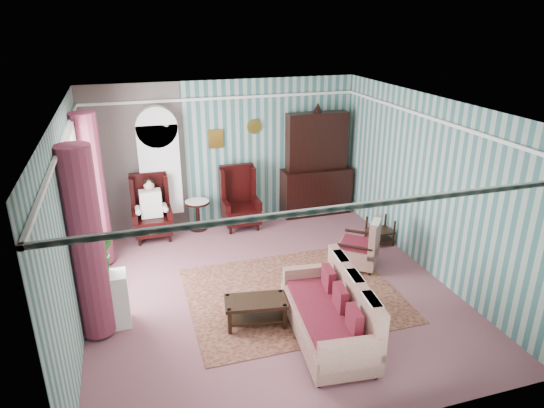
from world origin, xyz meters
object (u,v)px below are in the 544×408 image
object	(u,v)px
dresser_hutch	(317,161)
round_side_table	(198,215)
wingback_left	(151,208)
coffee_table	(256,312)
wingback_right	(240,198)
plant_stand	(108,301)
seated_woman	(151,210)
floral_armchair	(358,242)
sofa	(327,310)
bookcase	(161,176)
nest_table	(380,231)

from	to	relation	value
dresser_hutch	round_side_table	size ratio (longest dim) A/B	3.93
wingback_left	coffee_table	world-z (taller)	wingback_left
wingback_right	plant_stand	world-z (taller)	wingback_right
seated_woman	floral_armchair	world-z (taller)	seated_woman
seated_woman	sofa	world-z (taller)	seated_woman
bookcase	wingback_left	size ratio (longest dim) A/B	1.79
round_side_table	plant_stand	xyz separation A→B (m)	(-1.70, -2.90, 0.10)
coffee_table	wingback_left	bearing A→B (deg)	109.12
wingback_right	nest_table	bearing A→B (deg)	-33.75
floral_armchair	coffee_table	world-z (taller)	floral_armchair
bookcase	floral_armchair	size ratio (longest dim) A/B	2.47
wingback_left	seated_woman	bearing A→B (deg)	0.00
dresser_hutch	wingback_left	xyz separation A→B (m)	(-3.50, -0.27, -0.55)
seated_woman	nest_table	distance (m)	4.37
nest_table	round_side_table	bearing A→B (deg)	151.80
bookcase	wingback_right	size ratio (longest dim) A/B	1.79
wingback_left	floral_armchair	distance (m)	3.95
seated_woman	plant_stand	world-z (taller)	seated_woman
seated_woman	nest_table	size ratio (longest dim) A/B	2.19
dresser_hutch	sofa	distance (m)	4.54
wingback_right	bookcase	bearing A→B (deg)	165.43
round_side_table	nest_table	xyz separation A→B (m)	(3.17, -1.70, -0.03)
wingback_left	round_side_table	distance (m)	0.97
seated_woman	round_side_table	distance (m)	0.96
dresser_hutch	floral_armchair	distance (m)	2.58
seated_woman	floral_armchair	bearing A→B (deg)	-33.84
bookcase	dresser_hutch	distance (m)	3.25
bookcase	plant_stand	world-z (taller)	bookcase
bookcase	sofa	xyz separation A→B (m)	(1.71, -4.33, -0.67)
sofa	wingback_left	bearing A→B (deg)	32.21
dresser_hutch	nest_table	xyz separation A→B (m)	(0.57, -1.82, -0.91)
dresser_hutch	bookcase	bearing A→B (deg)	177.89
plant_stand	coffee_table	bearing A→B (deg)	-16.33
sofa	coffee_table	world-z (taller)	sofa
nest_table	sofa	bearing A→B (deg)	-131.45
wingback_right	round_side_table	xyz separation A→B (m)	(-0.85, 0.15, -0.33)
wingback_right	sofa	size ratio (longest dim) A/B	0.66
dresser_hutch	floral_armchair	xyz separation A→B (m)	(-0.22, -2.47, -0.73)
plant_stand	sofa	world-z (taller)	sofa
floral_armchair	coffee_table	bearing A→B (deg)	155.52
dresser_hutch	coffee_table	distance (m)	4.40
sofa	coffee_table	size ratio (longest dim) A/B	2.21
seated_woman	coffee_table	bearing A→B (deg)	-70.88
round_side_table	seated_woman	bearing A→B (deg)	-170.54
bookcase	round_side_table	bearing A→B (deg)	-20.27
wingback_right	plant_stand	xyz separation A→B (m)	(-2.55, -2.75, -0.22)
wingback_left	seated_woman	distance (m)	0.04
bookcase	plant_stand	size ratio (longest dim) A/B	2.80
dresser_hutch	wingback_left	distance (m)	3.55
bookcase	round_side_table	distance (m)	1.07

